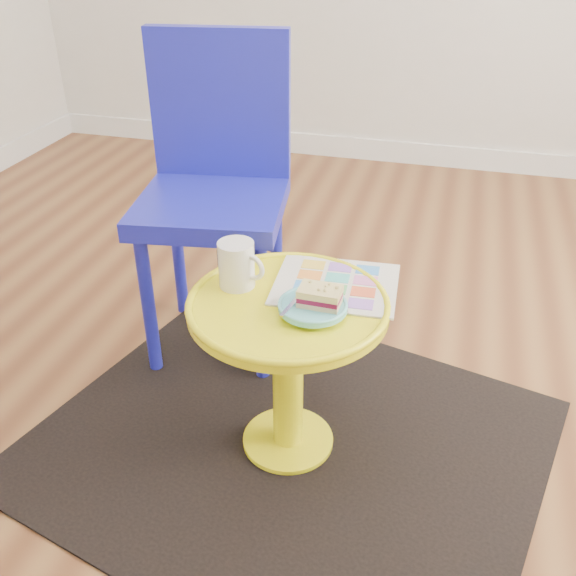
% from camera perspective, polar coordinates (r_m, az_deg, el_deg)
% --- Properties ---
extents(floor, '(4.00, 4.00, 0.00)m').
position_cam_1_polar(floor, '(2.06, -0.13, -7.30)').
color(floor, brown).
rests_on(floor, ground).
extents(room_walls, '(4.00, 4.00, 4.00)m').
position_cam_1_polar(room_walls, '(3.16, -12.91, 7.71)').
color(room_walls, silver).
rests_on(room_walls, ground).
extents(rug, '(1.53, 1.39, 0.01)m').
position_cam_1_polar(rug, '(1.81, 0.00, -13.53)').
color(rug, black).
rests_on(rug, ground).
extents(side_table, '(0.49, 0.49, 0.46)m').
position_cam_1_polar(side_table, '(1.60, 0.00, -5.19)').
color(side_table, yellow).
rests_on(side_table, ground).
extents(chair, '(0.49, 0.49, 0.97)m').
position_cam_1_polar(chair, '(1.99, -6.46, 9.78)').
color(chair, '#1B1EB0').
rests_on(chair, ground).
extents(newspaper, '(0.32, 0.28, 0.01)m').
position_cam_1_polar(newspaper, '(1.60, 4.27, 0.33)').
color(newspaper, silver).
rests_on(newspaper, side_table).
extents(mug, '(0.13, 0.09, 0.12)m').
position_cam_1_polar(mug, '(1.57, -4.53, 2.20)').
color(mug, white).
rests_on(mug, side_table).
extents(plate, '(0.16, 0.16, 0.02)m').
position_cam_1_polar(plate, '(1.48, 2.21, -1.67)').
color(plate, '#63C7D1').
rests_on(plate, newspaper).
extents(cake_slice, '(0.10, 0.07, 0.04)m').
position_cam_1_polar(cake_slice, '(1.47, 2.85, -0.73)').
color(cake_slice, '#D3BC8C').
rests_on(cake_slice, plate).
extents(fork, '(0.04, 0.14, 0.00)m').
position_cam_1_polar(fork, '(1.49, 0.73, -1.06)').
color(fork, silver).
rests_on(fork, plate).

